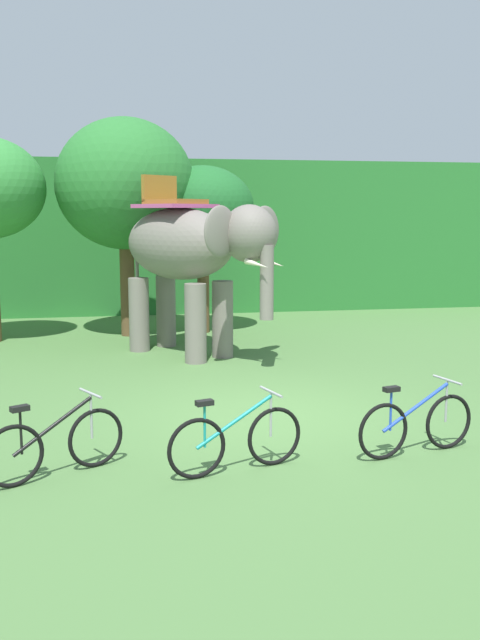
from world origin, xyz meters
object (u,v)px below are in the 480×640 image
Objects in this scene: elephant at (190,251)px; bike_teal at (236,440)px; tree_right at (203,209)px; bike_blue at (416,424)px; tree_far_right at (125,185)px; bike_black at (56,444)px.

bike_teal is (-0.20, -6.76, -1.82)m from elephant.
tree_right is 2.48× the size of bike_blue.
bike_teal is (1.04, -9.53, -3.27)m from tree_far_right.
tree_right is 2.50× the size of bike_teal.
bike_teal is at bearing -94.97° from tree_right.
tree_far_right is at bearing 114.12° from elephant.
bike_teal is at bearing -175.07° from bike_blue.
tree_right reaches higher than bike_teal.
bike_black is at bearing 179.86° from bike_blue.
bike_blue is (1.47, -9.47, -2.71)m from tree_right.
tree_right is 3.12m from elephant.
tree_right reaches higher than bike_blue.
bike_teal and bike_blue have the same top height.
tree_far_right is 3.16× the size of bike_teal.
bike_black and bike_blue have the same top height.
bike_teal is 2.32m from bike_blue.
tree_far_right is at bearing 109.75° from bike_blue.
bike_blue is at bearing -81.17° from tree_right.
bike_teal is at bearing -83.78° from tree_far_right.
tree_far_right is at bearing 96.22° from bike_teal.
tree_right is at bearing 4.20° from tree_far_right.
elephant is at bearing 107.83° from bike_blue.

